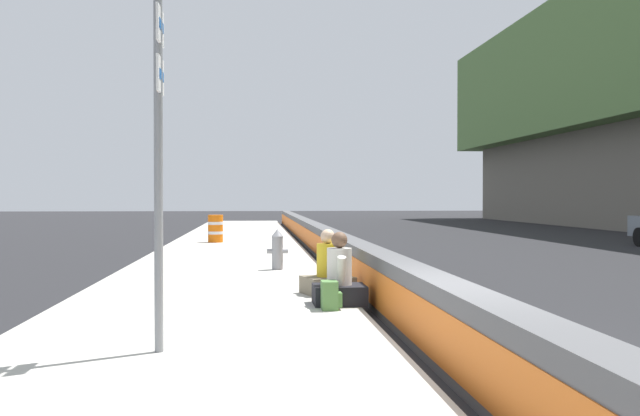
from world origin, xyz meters
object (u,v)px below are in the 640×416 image
object	(u,v)px
route_sign_post	(159,148)
seated_person_foreground	(339,282)
construction_barrel	(215,228)
backpack	(330,296)
fire_hydrant	(277,249)
seated_person_middle	(328,274)

from	to	relation	value
route_sign_post	seated_person_foreground	xyz separation A→B (m)	(2.99, -2.20, -1.74)
seated_person_foreground	construction_barrel	size ratio (longest dim) A/B	1.12
seated_person_foreground	construction_barrel	xyz separation A→B (m)	(14.51, 2.57, 0.15)
backpack	construction_barrel	world-z (taller)	construction_barrel
fire_hydrant	seated_person_middle	size ratio (longest dim) A/B	0.84
backpack	route_sign_post	bearing A→B (deg)	141.37
route_sign_post	backpack	size ratio (longest dim) A/B	9.00
route_sign_post	seated_person_foreground	distance (m)	4.10
fire_hydrant	backpack	distance (m)	5.57
seated_person_middle	construction_barrel	bearing A→B (deg)	10.67
seated_person_foreground	fire_hydrant	bearing A→B (deg)	8.26
fire_hydrant	backpack	bearing A→B (deg)	-174.30
fire_hydrant	seated_person_middle	distance (m)	4.00
route_sign_post	backpack	xyz separation A→B (m)	(2.52, -2.02, -1.88)
fire_hydrant	seated_person_foreground	xyz separation A→B (m)	(-5.08, -0.74, -0.12)
fire_hydrant	seated_person_foreground	size ratio (longest dim) A/B	0.83
seated_person_foreground	seated_person_middle	bearing A→B (deg)	2.64
backpack	fire_hydrant	bearing A→B (deg)	5.70
seated_person_foreground	construction_barrel	bearing A→B (deg)	10.05
fire_hydrant	construction_barrel	world-z (taller)	construction_barrel
seated_person_middle	backpack	bearing A→B (deg)	175.28
seated_person_middle	backpack	size ratio (longest dim) A/B	2.62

